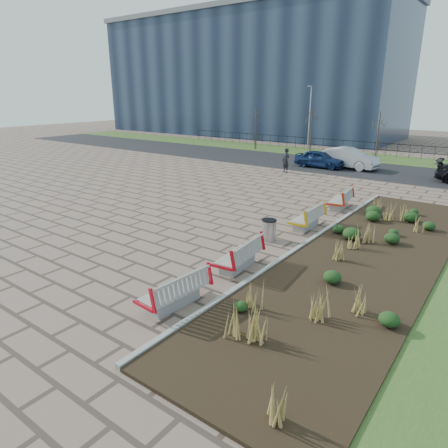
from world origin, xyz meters
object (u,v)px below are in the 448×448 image
Objects in this scene: pedestrian at (286,161)px; car_silver at (348,158)px; car_blue at (320,159)px; lamp_west at (309,121)px; bench_b at (237,254)px; bench_d at (340,198)px; bench_c at (306,217)px; bench_a at (173,289)px; litter_bin at (269,230)px.

pedestrian reaches higher than car_silver.
car_blue is at bearing 90.52° from pedestrian.
car_silver is 7.21m from lamp_west.
lamp_west is at bearing 104.77° from bench_b.
car_blue is (-5.48, 18.99, 0.17)m from bench_b.
car_blue is (-5.48, 10.04, 0.17)m from bench_d.
bench_b is at bearing -91.72° from bench_c.
bench_c is 12.44m from pedestrian.
bench_a is at bearing -50.73° from pedestrian.
bench_c is at bearing -158.97° from car_blue.
bench_b is 19.76m from car_blue.
pedestrian is 0.46× the size of car_blue.
lamp_west is at bearing 57.74° from car_silver.
lamp_west reaches higher than bench_a.
car_blue reaches higher than bench_a.
lamp_west is at bearing 112.63° from bench_a.
litter_bin is 0.14× the size of lamp_west.
lamp_west is (-9.00, 27.33, 2.54)m from bench_a.
pedestrian is 0.37× the size of car_silver.
litter_bin is at bearing -163.12° from car_silver.
car_silver is at bearing -61.55° from car_blue.
car_silver is at bearing 100.97° from bench_d.
litter_bin is at bearing 99.17° from bench_a.
car_blue is 2.09m from car_silver.
bench_a is at bearing -85.23° from litter_bin.
pedestrian is 0.29× the size of lamp_west.
bench_b is at bearing -69.66° from lamp_west.
pedestrian is at bearing 127.30° from bench_d.
litter_bin is (-0.49, -6.08, -0.08)m from bench_d.
bench_d is 17.96m from lamp_west.
car_blue is at bearing 100.53° from bench_b.
lamp_west is (-9.00, 24.28, 2.54)m from bench_b.
pedestrian reaches higher than bench_d.
bench_c is 0.35× the size of lamp_west.
bench_d is (0.00, 8.95, 0.00)m from bench_b.
car_blue is 0.82× the size of car_silver.
car_silver reaches higher than car_blue.
pedestrian is at bearing 113.93° from bench_a.
car_blue is 6.78m from lamp_west.
bench_d is at bearing -155.28° from car_silver.
lamp_west reaches higher than pedestrian.
litter_bin is at bearing -101.98° from bench_d.
bench_d is 2.52× the size of litter_bin.
pedestrian is at bearing 107.39° from bench_b.
bench_c is 15.29m from car_silver.
lamp_west is (-8.51, 21.41, 2.62)m from litter_bin.
bench_a reaches higher than litter_bin.
litter_bin is 0.18× the size of car_silver.
bench_a is 3.05m from bench_b.
bench_a is 1.00× the size of bench_d.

